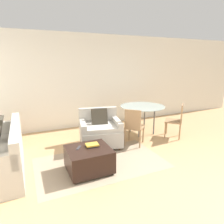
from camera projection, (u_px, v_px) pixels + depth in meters
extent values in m
plane|color=tan|center=(154.00, 177.00, 3.48)|extent=(20.00, 20.00, 0.00)
cube|color=white|center=(91.00, 81.00, 6.05)|extent=(12.00, 0.06, 2.75)
cube|color=gray|center=(101.00, 163.00, 3.97)|extent=(2.48, 1.48, 0.00)
cube|color=brown|center=(110.00, 174.00, 3.58)|extent=(2.43, 0.05, 0.00)
cube|color=brown|center=(103.00, 166.00, 3.84)|extent=(2.43, 0.05, 0.00)
cube|color=brown|center=(98.00, 159.00, 4.10)|extent=(2.43, 0.05, 0.00)
cube|color=brown|center=(93.00, 153.00, 4.36)|extent=(2.43, 0.05, 0.00)
cube|color=#B2ADA3|center=(16.00, 136.00, 3.61)|extent=(0.14, 1.88, 0.42)
cube|color=#B2ADA3|center=(100.00, 136.00, 4.72)|extent=(1.07, 0.97, 0.37)
cube|color=#B2ADA3|center=(100.00, 127.00, 4.64)|extent=(0.81, 0.81, 0.10)
cube|color=#B2ADA3|center=(98.00, 116.00, 4.95)|extent=(0.94, 0.30, 0.43)
cube|color=#B2ADA3|center=(83.00, 126.00, 4.57)|extent=(0.26, 0.75, 0.20)
cube|color=#B2ADA3|center=(117.00, 123.00, 4.74)|extent=(0.26, 0.75, 0.20)
cylinder|color=brown|center=(86.00, 152.00, 4.39)|extent=(0.05, 0.05, 0.06)
cylinder|color=brown|center=(120.00, 148.00, 4.56)|extent=(0.05, 0.05, 0.06)
cylinder|color=brown|center=(83.00, 141.00, 5.00)|extent=(0.05, 0.05, 0.06)
cylinder|color=brown|center=(113.00, 138.00, 5.16)|extent=(0.05, 0.05, 0.06)
cube|color=#383328|center=(99.00, 117.00, 4.71)|extent=(0.41, 0.28, 0.39)
cube|color=black|center=(89.00, 159.00, 3.62)|extent=(0.77, 0.70, 0.40)
cylinder|color=black|center=(75.00, 183.00, 3.28)|extent=(0.04, 0.04, 0.04)
cylinder|color=black|center=(112.00, 174.00, 3.55)|extent=(0.04, 0.04, 0.04)
cylinder|color=black|center=(67.00, 166.00, 3.81)|extent=(0.04, 0.04, 0.04)
cylinder|color=black|center=(100.00, 159.00, 4.08)|extent=(0.04, 0.04, 0.04)
cube|color=black|center=(93.00, 146.00, 3.66)|extent=(0.22, 0.16, 0.02)
cube|color=gold|center=(92.00, 145.00, 3.66)|extent=(0.24, 0.18, 0.03)
cube|color=#333338|center=(78.00, 148.00, 3.60)|extent=(0.13, 0.16, 0.01)
cylinder|color=#8C9E99|center=(143.00, 106.00, 5.45)|extent=(1.21, 1.21, 0.01)
cylinder|color=#59595B|center=(139.00, 123.00, 5.25)|extent=(0.04, 0.04, 0.76)
cylinder|color=#59595B|center=(154.00, 121.00, 5.43)|extent=(0.04, 0.04, 0.76)
cylinder|color=#59595B|center=(130.00, 119.00, 5.66)|extent=(0.04, 0.04, 0.76)
cylinder|color=#59595B|center=(144.00, 117.00, 5.85)|extent=(0.04, 0.04, 0.76)
cube|color=#93704C|center=(135.00, 127.00, 4.77)|extent=(0.59, 0.59, 0.03)
cube|color=#93704C|center=(133.00, 119.00, 4.54)|extent=(0.29, 0.29, 0.45)
cylinder|color=#93704C|center=(143.00, 134.00, 4.93)|extent=(0.03, 0.03, 0.42)
cylinder|color=#93704C|center=(129.00, 132.00, 5.05)|extent=(0.03, 0.03, 0.42)
cylinder|color=#93704C|center=(140.00, 139.00, 4.60)|extent=(0.03, 0.03, 0.42)
cylinder|color=#93704C|center=(125.00, 137.00, 4.73)|extent=(0.03, 0.03, 0.42)
cube|color=#93704C|center=(173.00, 121.00, 5.25)|extent=(0.59, 0.59, 0.03)
cube|color=#93704C|center=(182.00, 113.00, 5.12)|extent=(0.29, 0.29, 0.45)
cylinder|color=#93704C|center=(167.00, 126.00, 5.53)|extent=(0.03, 0.03, 0.42)
cylinder|color=#93704C|center=(165.00, 130.00, 5.20)|extent=(0.03, 0.03, 0.42)
cylinder|color=#93704C|center=(180.00, 128.00, 5.41)|extent=(0.03, 0.03, 0.42)
cylinder|color=#93704C|center=(180.00, 132.00, 5.08)|extent=(0.03, 0.03, 0.42)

